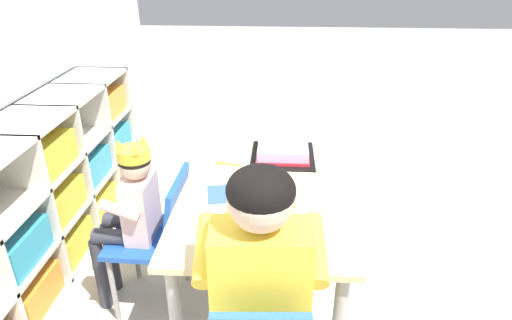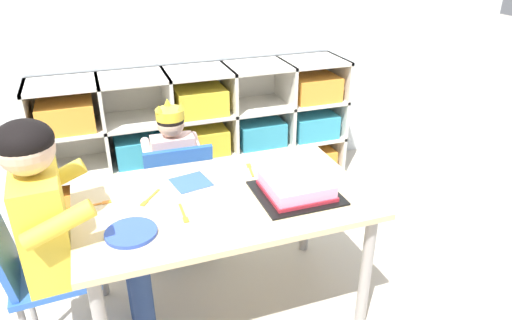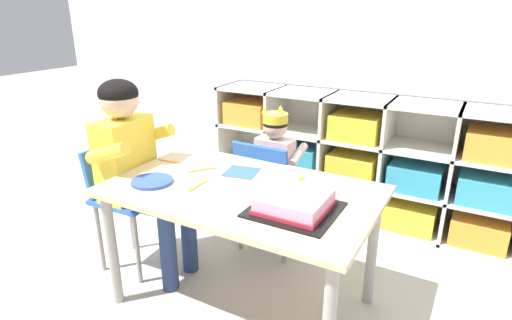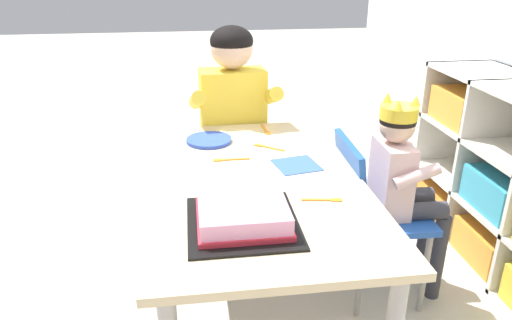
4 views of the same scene
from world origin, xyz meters
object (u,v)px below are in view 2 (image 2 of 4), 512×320
(child_with_crown, at_px, (173,158))
(paper_plate_stack, at_px, (131,233))
(classroom_chair_blue, at_px, (178,189))
(adult_helper_seated, at_px, (61,219))
(birthday_cake_on_tray, at_px, (296,187))
(fork_beside_plate_stack, at_px, (149,199))
(fork_by_napkin, at_px, (250,169))
(fork_near_cake_tray, at_px, (184,214))
(classroom_chair_adult_side, at_px, (41,275))
(activity_table, at_px, (223,211))
(fork_near_child_seat, at_px, (97,204))

(child_with_crown, xyz_separation_m, paper_plate_stack, (-0.28, -0.73, 0.08))
(classroom_chair_blue, xyz_separation_m, adult_helper_seated, (-0.51, -0.49, 0.23))
(birthday_cake_on_tray, relative_size, fork_beside_plate_stack, 2.89)
(classroom_chair_blue, xyz_separation_m, fork_by_napkin, (0.29, -0.28, 0.20))
(fork_near_cake_tray, relative_size, fork_by_napkin, 1.08)
(fork_beside_plate_stack, bearing_deg, birthday_cake_on_tray, -67.31)
(fork_beside_plate_stack, bearing_deg, fork_by_napkin, -38.65)
(classroom_chair_adult_side, distance_m, adult_helper_seated, 0.25)
(adult_helper_seated, relative_size, fork_near_cake_tray, 7.47)
(child_with_crown, bearing_deg, adult_helper_seated, 50.98)
(child_with_crown, relative_size, fork_beside_plate_stack, 7.37)
(child_with_crown, relative_size, adult_helper_seated, 0.82)
(activity_table, height_order, paper_plate_stack, paper_plate_stack)
(activity_table, xyz_separation_m, fork_near_child_seat, (-0.49, 0.11, 0.08))
(child_with_crown, bearing_deg, fork_near_cake_tray, 85.06)
(fork_near_cake_tray, xyz_separation_m, fork_beside_plate_stack, (-0.11, 0.16, 0.00))
(activity_table, distance_m, fork_by_napkin, 0.28)
(classroom_chair_blue, xyz_separation_m, birthday_cake_on_tray, (0.40, -0.55, 0.23))
(child_with_crown, distance_m, paper_plate_stack, 0.79)
(fork_near_cake_tray, xyz_separation_m, fork_near_child_seat, (-0.31, 0.19, -0.00))
(classroom_chair_blue, bearing_deg, fork_beside_plate_stack, 66.57)
(adult_helper_seated, distance_m, birthday_cake_on_tray, 0.92)
(birthday_cake_on_tray, bearing_deg, classroom_chair_adult_side, 176.64)
(activity_table, distance_m, fork_beside_plate_stack, 0.31)
(fork_near_child_seat, xyz_separation_m, fork_by_napkin, (0.68, 0.08, 0.00))
(adult_helper_seated, height_order, paper_plate_stack, adult_helper_seated)
(classroom_chair_blue, bearing_deg, adult_helper_seated, 45.14)
(child_with_crown, height_order, fork_near_cake_tray, child_with_crown)
(fork_near_cake_tray, bearing_deg, fork_beside_plate_stack, 33.73)
(child_with_crown, bearing_deg, classroom_chair_adult_side, 45.73)
(classroom_chair_blue, height_order, birthday_cake_on_tray, classroom_chair_blue)
(fork_near_cake_tray, bearing_deg, activity_table, -64.76)
(child_with_crown, height_order, classroom_chair_adult_side, child_with_crown)
(adult_helper_seated, height_order, birthday_cake_on_tray, adult_helper_seated)
(activity_table, bearing_deg, fork_beside_plate_stack, 164.37)
(birthday_cake_on_tray, xyz_separation_m, fork_near_child_seat, (-0.79, 0.19, -0.03))
(classroom_chair_blue, bearing_deg, fork_near_child_seat, 44.78)
(classroom_chair_adult_side, bearing_deg, paper_plate_stack, -113.25)
(fork_beside_plate_stack, relative_size, fork_near_child_seat, 0.87)
(birthday_cake_on_tray, bearing_deg, fork_beside_plate_stack, 164.21)
(child_with_crown, relative_size, paper_plate_stack, 4.54)
(paper_plate_stack, bearing_deg, classroom_chair_adult_side, 160.02)
(birthday_cake_on_tray, distance_m, paper_plate_stack, 0.68)
(birthday_cake_on_tray, xyz_separation_m, fork_beside_plate_stack, (-0.58, 0.16, -0.03))
(activity_table, height_order, classroom_chair_blue, classroom_chair_blue)
(paper_plate_stack, xyz_separation_m, fork_by_napkin, (0.57, 0.34, -0.01))
(adult_helper_seated, height_order, fork_by_napkin, adult_helper_seated)
(classroom_chair_adult_side, distance_m, birthday_cake_on_tray, 1.05)
(fork_near_cake_tray, distance_m, fork_by_napkin, 0.46)
(classroom_chair_blue, height_order, fork_near_child_seat, classroom_chair_blue)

